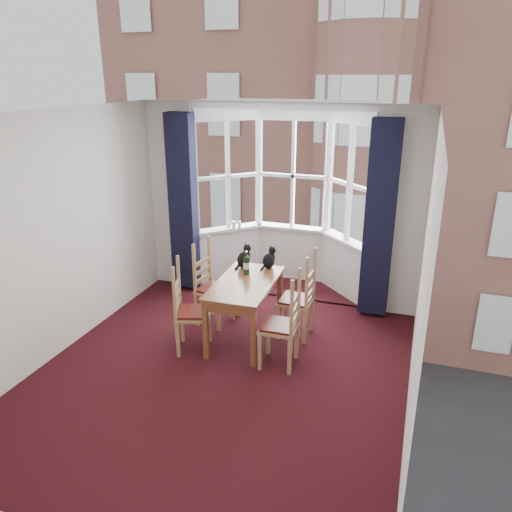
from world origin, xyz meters
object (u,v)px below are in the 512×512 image
at_px(chair_left_near, 186,314).
at_px(wine_bottle, 246,264).
at_px(chair_left_far, 209,289).
at_px(cat_left, 244,258).
at_px(dining_table, 245,290).
at_px(candle_tall, 234,225).
at_px(candle_short, 239,225).
at_px(cat_right, 269,260).
at_px(chair_right_near, 287,328).
at_px(chair_right_far, 303,302).

xyz_separation_m(chair_left_near, wine_bottle, (0.51, 0.72, 0.43)).
xyz_separation_m(chair_left_far, cat_left, (0.43, 0.19, 0.42)).
distance_m(chair_left_far, wine_bottle, 0.70).
height_order(dining_table, chair_left_far, chair_left_far).
bearing_deg(dining_table, wine_bottle, 106.52).
xyz_separation_m(candle_tall, candle_short, (0.09, 0.03, -0.00)).
bearing_deg(cat_right, chair_right_near, -61.95).
height_order(chair_right_far, cat_right, cat_right).
xyz_separation_m(chair_right_near, cat_right, (-0.52, 0.97, 0.41)).
bearing_deg(candle_tall, cat_right, -51.31).
xyz_separation_m(cat_right, candle_short, (-0.87, 1.23, 0.04)).
distance_m(chair_right_near, wine_bottle, 1.08).
height_order(chair_left_far, wine_bottle, wine_bottle).
distance_m(dining_table, cat_left, 0.56).
bearing_deg(cat_right, chair_right_far, -25.89).
xyz_separation_m(dining_table, cat_left, (-0.18, 0.47, 0.23)).
bearing_deg(wine_bottle, chair_right_near, -42.91).
xyz_separation_m(chair_left_near, cat_right, (0.72, 1.02, 0.41)).
bearing_deg(chair_left_near, candle_short, 93.99).
height_order(dining_table, chair_right_near, chair_right_near).
distance_m(chair_left_near, cat_right, 1.31).
height_order(chair_right_near, candle_tall, candle_tall).
bearing_deg(chair_left_near, chair_right_near, 2.03).
height_order(chair_right_far, wine_bottle, wine_bottle).
xyz_separation_m(cat_left, cat_right, (0.32, 0.08, -0.01)).
bearing_deg(chair_right_far, dining_table, -155.97).
bearing_deg(chair_left_far, chair_left_near, -87.27).
relative_size(dining_table, chair_left_near, 1.40).
xyz_separation_m(cat_left, wine_bottle, (0.11, -0.22, 0.01)).
xyz_separation_m(chair_right_near, chair_right_far, (0.00, 0.72, 0.00)).
relative_size(chair_left_far, chair_right_near, 1.00).
bearing_deg(cat_right, chair_left_near, -125.13).
relative_size(chair_right_near, cat_right, 3.13).
relative_size(chair_left_far, cat_right, 3.13).
distance_m(chair_left_near, chair_left_far, 0.76).
distance_m(chair_right_far, candle_short, 2.08).
bearing_deg(cat_right, chair_left_far, -160.73).
height_order(wine_bottle, candle_tall, wine_bottle).
relative_size(chair_right_far, cat_left, 2.95).
xyz_separation_m(cat_left, candle_short, (-0.55, 1.30, 0.03)).
distance_m(cat_left, wine_bottle, 0.25).
relative_size(dining_table, chair_right_far, 1.40).
distance_m(chair_right_far, wine_bottle, 0.85).
distance_m(chair_right_near, cat_left, 1.30).
relative_size(cat_right, candle_tall, 2.59).
height_order(chair_left_far, candle_short, candle_short).
bearing_deg(wine_bottle, candle_short, 113.60).
distance_m(chair_right_near, candle_tall, 2.66).
height_order(chair_left_near, candle_tall, candle_tall).
xyz_separation_m(chair_left_far, chair_right_near, (1.27, -0.71, 0.00)).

